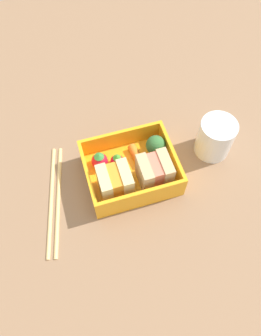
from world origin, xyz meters
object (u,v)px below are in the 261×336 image
object	(u,v)px
sandwich_left	(154,171)
sandwich_center_left	(115,182)
broccoli_floret	(156,145)
drinking_glass	(215,138)
strawberry_far_left	(100,161)
strawberry_left	(117,161)
chopstick_pair	(54,199)
carrot_stick_far_left	(137,156)

from	to	relation	value
sandwich_left	sandwich_center_left	distance (cm)	7.01
broccoli_floret	drinking_glass	distance (cm)	11.01
sandwich_left	strawberry_far_left	bearing A→B (deg)	-33.30
strawberry_far_left	drinking_glass	distance (cm)	21.43
sandwich_left	broccoli_floret	bearing A→B (deg)	-111.67
sandwich_center_left	strawberry_left	world-z (taller)	sandwich_center_left
chopstick_pair	strawberry_far_left	bearing A→B (deg)	-158.15
strawberry_left	chopstick_pair	world-z (taller)	strawberry_left
broccoli_floret	drinking_glass	size ratio (longest dim) A/B	0.57
drinking_glass	broccoli_floret	bearing A→B (deg)	-8.71
carrot_stick_far_left	drinking_glass	bearing A→B (deg)	173.75
chopstick_pair	broccoli_floret	bearing A→B (deg)	-170.10
chopstick_pair	strawberry_left	bearing A→B (deg)	-166.49
carrot_stick_far_left	sandwich_center_left	bearing A→B (deg)	43.17
broccoli_floret	strawberry_left	distance (cm)	7.52
strawberry_left	drinking_glass	xyz separation A→B (cm)	(-18.31, 1.18, 1.23)
strawberry_far_left	drinking_glass	xyz separation A→B (cm)	(-21.32, 1.96, 0.96)
strawberry_far_left	chopstick_pair	world-z (taller)	strawberry_far_left
strawberry_far_left	broccoli_floret	bearing A→B (deg)	178.38
sandwich_center_left	strawberry_left	xyz separation A→B (cm)	(-1.66, -4.72, -1.44)
strawberry_far_left	chopstick_pair	size ratio (longest dim) A/B	0.17
chopstick_pair	drinking_glass	xyz separation A→B (cm)	(-30.67, -1.79, 3.43)
broccoli_floret	strawberry_far_left	world-z (taller)	broccoli_floret
sandwich_left	drinking_glass	bearing A→B (deg)	-164.72
sandwich_center_left	broccoli_floret	world-z (taller)	sandwich_center_left
broccoli_floret	strawberry_far_left	distance (cm)	10.48
broccoli_floret	strawberry_far_left	xyz separation A→B (cm)	(10.44, -0.30, -0.83)
sandwich_center_left	chopstick_pair	distance (cm)	11.45
drinking_glass	sandwich_center_left	bearing A→B (deg)	10.05
sandwich_left	broccoli_floret	xyz separation A→B (cm)	(-2.07, -5.20, -0.35)
strawberry_left	drinking_glass	bearing A→B (deg)	176.30
sandwich_left	broccoli_floret	world-z (taller)	sandwich_left
strawberry_left	strawberry_far_left	world-z (taller)	strawberry_far_left
sandwich_center_left	strawberry_far_left	bearing A→B (deg)	-76.12
sandwich_center_left	strawberry_far_left	xyz separation A→B (cm)	(1.36, -5.50, -1.18)
sandwich_left	drinking_glass	distance (cm)	13.43
chopstick_pair	carrot_stick_far_left	bearing A→B (deg)	-168.22
sandwich_left	strawberry_left	size ratio (longest dim) A/B	1.83
strawberry_left	chopstick_pair	bearing A→B (deg)	13.51
broccoli_floret	drinking_glass	xyz separation A→B (cm)	(-10.88, 1.67, 0.13)
sandwich_center_left	broccoli_floret	bearing A→B (deg)	-150.18
sandwich_center_left	carrot_stick_far_left	bearing A→B (deg)	-136.83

